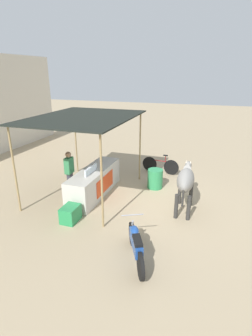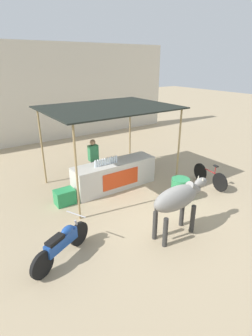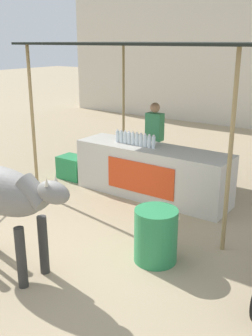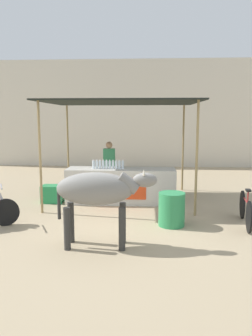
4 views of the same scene
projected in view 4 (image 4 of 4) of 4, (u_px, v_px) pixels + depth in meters
ground_plane at (113, 228)px, 7.02m from camera, size 60.00×60.00×0.00m
building_wall_far at (132, 114)px, 15.93m from camera, size 16.00×0.50×5.10m
stall_counter at (121, 186)px, 9.12m from camera, size 3.00×0.82×0.96m
stall_awning at (122, 106)px, 9.09m from camera, size 4.20×3.20×2.80m
water_bottle_row at (108, 165)px, 9.01m from camera, size 0.88×0.07×0.25m
vendor_behind_counter at (109, 168)px, 9.83m from camera, size 0.34×0.22×1.65m
cooler_box at (53, 194)px, 9.17m from camera, size 0.60×0.44×0.48m
water_barrel at (172, 209)px, 7.16m from camera, size 0.58×0.58×0.74m
cow at (99, 191)px, 5.90m from camera, size 1.83×0.57×1.44m
bicycle_leaning at (246, 210)px, 7.19m from camera, size 0.28×1.65×0.85m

